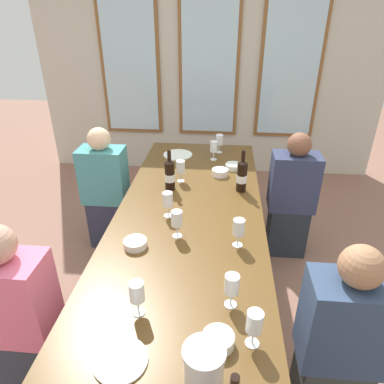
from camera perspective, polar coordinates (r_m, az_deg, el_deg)
The scene contains 25 objects.
ground_plane at distance 2.77m, azimuth -0.54°, elevation -17.29°, with size 12.00×12.00×0.00m, color #885F4E.
back_wall_with_windows at distance 4.42m, azimuth 2.84°, elevation 21.31°, with size 4.19×0.10×2.90m.
dining_table at distance 2.33m, azimuth -0.61°, elevation -5.49°, with size 0.99×2.79×0.74m.
white_plate_0 at distance 1.54m, azimuth -11.59°, elevation -25.35°, with size 0.21×0.21×0.01m, color white.
white_plate_1 at distance 3.27m, azimuth -2.33°, elevation 6.11°, with size 0.27×0.27×0.01m, color white.
metal_pitcher at distance 1.38m, azimuth 1.93°, elevation -26.80°, with size 0.16×0.16×0.19m.
wine_bottle_1 at distance 2.61m, azimuth 8.14°, elevation 2.68°, with size 0.08×0.08×0.32m.
wine_bottle_2 at distance 2.61m, azimuth -3.65°, elevation 2.87°, with size 0.08×0.08×0.31m.
tasting_bowl_0 at distance 3.01m, azimuth 6.75°, elevation 4.19°, with size 0.14×0.14×0.04m, color white.
tasting_bowl_1 at distance 2.06m, azimuth -9.25°, elevation -8.29°, with size 0.14×0.14×0.04m, color white.
tasting_bowl_2 at distance 2.87m, azimuth 4.59°, elevation 3.22°, with size 0.13×0.13×0.05m, color white.
tasting_bowl_3 at distance 1.55m, azimuth 4.30°, elevation -22.98°, with size 0.13×0.13×0.05m, color white.
wine_glass_0 at distance 2.72m, azimuth -1.88°, elevation 3.98°, with size 0.07×0.07×0.17m.
wine_glass_1 at distance 2.26m, azimuth -4.01°, elevation -1.37°, with size 0.07×0.07×0.17m.
wine_glass_2 at distance 3.14m, azimuth 3.60°, elevation 7.36°, with size 0.07×0.07×0.17m.
wine_glass_3 at distance 3.31m, azimuth 4.51°, elevation 8.44°, with size 0.07×0.07×0.17m.
wine_glass_4 at distance 2.00m, azimuth 7.64°, elevation -5.91°, with size 0.07×0.07×0.17m.
wine_glass_5 at distance 2.06m, azimuth -2.50°, elevation -4.55°, with size 0.07×0.07×0.17m.
wine_glass_6 at distance 1.50m, azimuth 10.17°, elevation -20.38°, with size 0.07×0.07×0.17m.
wine_glass_8 at distance 1.61m, azimuth -8.99°, elevation -16.02°, with size 0.07×0.07×0.17m.
wine_glass_9 at distance 1.63m, azimuth 6.53°, elevation -14.86°, with size 0.07×0.07×0.17m.
seated_person_0 at distance 3.16m, azimuth -13.90°, elevation 0.00°, with size 0.38×0.24×1.11m.
seated_person_1 at distance 3.07m, azimuth 15.88°, elevation -1.15°, with size 0.38×0.24×1.11m.
seated_person_2 at distance 2.12m, azimuth -26.27°, elevation -18.42°, with size 0.38×0.24×1.11m.
seated_person_3 at distance 1.96m, azimuth 22.79°, elevation -22.21°, with size 0.38×0.24×1.11m.
Camera 1 is at (0.21, -1.93, 1.97)m, focal length 32.65 mm.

